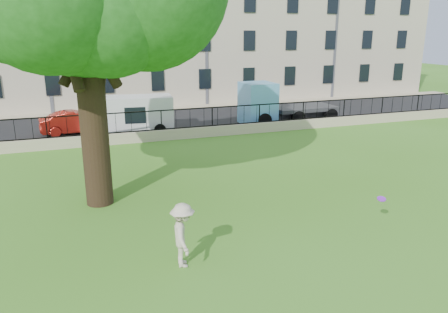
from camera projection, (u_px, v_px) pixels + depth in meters
name	position (u px, v px, depth m)	size (l,w,h in m)	color
ground	(240.00, 226.00, 13.88)	(120.00, 120.00, 0.00)	#3E761C
retaining_wall	(162.00, 135.00, 24.66)	(50.00, 0.40, 0.60)	tan
iron_railing	(161.00, 120.00, 24.43)	(50.00, 0.05, 1.13)	black
street	(148.00, 124.00, 29.00)	(60.00, 9.00, 0.01)	black
sidewalk	(136.00, 110.00, 33.69)	(60.00, 1.40, 0.12)	tan
building_row	(121.00, 19.00, 36.92)	(56.40, 10.40, 13.80)	#B4A68F
man	(183.00, 235.00, 11.32)	(1.12, 0.64, 1.73)	beige
frisbee	(381.00, 199.00, 13.36)	(0.27, 0.27, 0.03)	purple
red_sedan	(76.00, 122.00, 26.19)	(1.44, 4.14, 1.36)	maroon
white_van	(128.00, 115.00, 26.12)	(5.28, 2.06, 2.22)	silver
blue_truck	(288.00, 102.00, 29.49)	(6.51, 2.31, 2.73)	#5DA4DB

